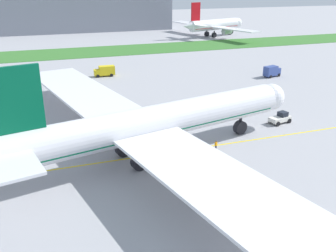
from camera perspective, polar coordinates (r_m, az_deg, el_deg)
ground_plane at (r=59.41m, az=-2.50°, el=-5.22°), size 600.00×600.00×0.00m
apron_taxi_line at (r=61.04m, az=-3.02°, el=-4.47°), size 280.00×0.36×0.01m
grass_median_strip at (r=152.95m, az=-13.54°, el=10.69°), size 320.00×24.00×0.10m
airliner_foreground at (r=57.91m, az=-3.17°, el=0.23°), size 56.67×92.41×16.86m
pushback_tug at (r=77.55m, az=16.59°, el=1.16°), size 6.43×3.22×2.20m
ground_crew_wingwalker_port at (r=63.02m, az=7.25°, el=-2.77°), size 0.53×0.41×1.64m
service_truck_baggage_loader at (r=112.86m, az=-9.50°, el=8.21°), size 5.98×2.65×3.02m
service_truck_fuel_bowser at (r=114.77m, az=15.40°, el=8.00°), size 5.76×3.57×3.16m
parked_airliner_far_centre at (r=193.55m, az=6.88°, el=14.88°), size 37.02×56.57×16.60m
terminal_building at (r=218.66m, az=-14.49°, el=15.99°), size 109.50×20.00×18.00m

